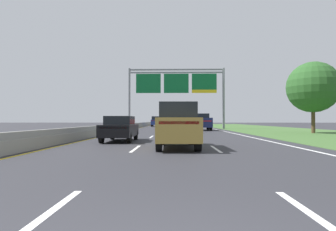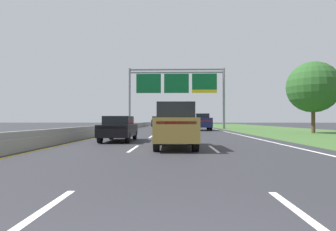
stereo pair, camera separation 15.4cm
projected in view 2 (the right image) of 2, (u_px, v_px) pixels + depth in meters
ground_plane at (174, 130)px, 36.97m from camera, size 220.00×220.00×0.00m
lane_striping at (174, 130)px, 36.52m from camera, size 11.96×106.00×0.01m
grass_verge_right at (278, 130)px, 36.61m from camera, size 14.00×110.00×0.02m
median_barrier_concrete at (126, 127)px, 37.15m from camera, size 0.60×110.00×0.85m
overhead_sign_gantry at (176, 86)px, 42.11m from camera, size 15.06×0.42×9.44m
pickup_truck_navy at (203, 122)px, 35.54m from camera, size 2.13×5.45×2.20m
car_red_centre_lane_suv at (174, 122)px, 39.34m from camera, size 1.95×4.72×2.11m
car_white_right_lane_sedan at (191, 122)px, 62.49m from camera, size 1.91×4.44×1.57m
car_gold_centre_lane_suv at (175, 125)px, 12.99m from camera, size 2.00×4.74×2.11m
car_black_left_lane_sedan at (119, 128)px, 17.04m from camera, size 1.89×4.43×1.57m
car_blue_left_lane_suv at (157, 121)px, 57.08m from camera, size 1.91×4.70×2.11m
roadside_tree_mid at (313, 87)px, 27.26m from camera, size 5.11×5.11×7.21m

